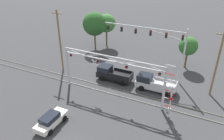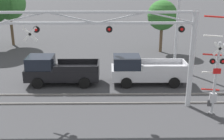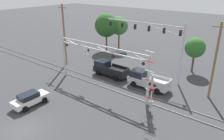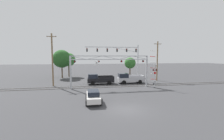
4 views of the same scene
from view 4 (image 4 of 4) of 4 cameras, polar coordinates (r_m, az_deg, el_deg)
The scene contains 14 objects.
ground_plane at distance 17.01m, azimuth 5.53°, elevation -14.74°, with size 200.00×200.00×0.00m, color #38383A.
rail_track_near at distance 28.19m, azimuth -0.76°, elevation -6.54°, with size 80.00×0.08×0.10m, color gray.
rail_track_far at distance 29.58m, azimuth -1.19°, elevation -5.97°, with size 80.00×0.08×0.10m, color gray.
crossing_gantry at distance 27.37m, azimuth -0.70°, elevation 1.31°, with size 14.44×0.32×5.93m.
crossing_signal_mast at distance 28.79m, azimuth 15.82°, elevation -1.85°, with size 1.52×0.35×6.89m.
traffic_signal_span at distance 35.43m, azimuth 4.42°, elevation 5.77°, with size 12.63×0.39×8.50m.
pickup_truck_lead at distance 31.45m, azimuth -4.97°, elevation -3.50°, with size 5.49×2.30×2.15m.
pickup_truck_following at distance 32.58m, azimuth 6.53°, elevation -3.21°, with size 5.65×2.30×2.15m.
sedan_waiting at distance 19.23m, azimuth -7.16°, elevation -9.88°, with size 1.90×4.19×1.55m.
utility_pole_left at distance 31.05m, azimuth -21.76°, elevation 3.80°, with size 1.80×0.28×10.15m.
utility_pole_right at distance 37.08m, azimuth 16.86°, elevation 3.46°, with size 1.80×0.28×9.30m.
background_tree_beyond_span at distance 44.07m, azimuth -16.20°, elevation 3.81°, with size 3.78×3.78×6.77m.
background_tree_far_left_verge at distance 41.96m, azimuth -18.60°, elevation 4.05°, with size 4.74×4.74×7.51m.
background_tree_far_right_verge at distance 42.13m, azimuth 6.89°, elevation 2.63°, with size 3.11×3.11×5.49m.
Camera 4 is at (-4.19, -15.43, 5.81)m, focal length 24.00 mm.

